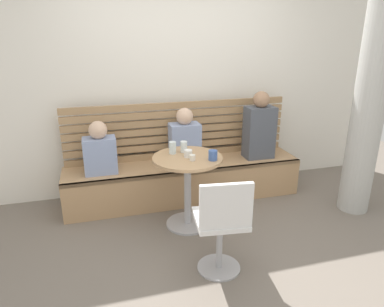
# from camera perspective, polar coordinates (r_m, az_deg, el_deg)

# --- Properties ---
(ground) EXTENTS (8.00, 8.00, 0.00)m
(ground) POSITION_cam_1_polar(r_m,az_deg,el_deg) (3.23, 4.38, -16.42)
(ground) COLOR #70665B
(back_wall) EXTENTS (5.20, 0.10, 2.90)m
(back_wall) POSITION_cam_1_polar(r_m,az_deg,el_deg) (4.22, -2.89, 13.42)
(back_wall) COLOR white
(back_wall) RESTS_ON ground
(concrete_pillar) EXTENTS (0.32, 0.32, 2.80)m
(concrete_pillar) POSITION_cam_1_polar(r_m,az_deg,el_deg) (3.98, 27.35, 10.25)
(concrete_pillar) COLOR #B2B2AD
(concrete_pillar) RESTS_ON ground
(booth_bench) EXTENTS (2.70, 0.52, 0.44)m
(booth_bench) POSITION_cam_1_polar(r_m,az_deg,el_deg) (4.12, -1.22, -4.47)
(booth_bench) COLOR tan
(booth_bench) RESTS_ON ground
(booth_backrest) EXTENTS (2.65, 0.04, 0.67)m
(booth_backrest) POSITION_cam_1_polar(r_m,az_deg,el_deg) (4.15, -2.12, 3.89)
(booth_backrest) COLOR #A68157
(booth_backrest) RESTS_ON booth_bench
(cafe_table) EXTENTS (0.68, 0.68, 0.74)m
(cafe_table) POSITION_cam_1_polar(r_m,az_deg,el_deg) (3.44, -0.72, -4.01)
(cafe_table) COLOR #ADADB2
(cafe_table) RESTS_ON ground
(white_chair) EXTENTS (0.44, 0.44, 0.85)m
(white_chair) POSITION_cam_1_polar(r_m,az_deg,el_deg) (2.79, 4.91, -11.27)
(white_chair) COLOR #ADADB2
(white_chair) RESTS_ON ground
(person_adult) EXTENTS (0.34, 0.22, 0.79)m
(person_adult) POSITION_cam_1_polar(r_m,az_deg,el_deg) (4.21, 10.91, 4.05)
(person_adult) COLOR #4C515B
(person_adult) RESTS_ON booth_bench
(person_child_left) EXTENTS (0.34, 0.22, 0.64)m
(person_child_left) POSITION_cam_1_polar(r_m,az_deg,el_deg) (3.98, -1.19, 2.36)
(person_child_left) COLOR #8C9EC6
(person_child_left) RESTS_ON booth_bench
(person_child_middle) EXTENTS (0.34, 0.22, 0.57)m
(person_child_middle) POSITION_cam_1_polar(r_m,az_deg,el_deg) (3.82, -14.77, 0.45)
(person_child_middle) COLOR #8C9EC6
(person_child_middle) RESTS_ON booth_bench
(cup_water_clear) EXTENTS (0.07, 0.07, 0.11)m
(cup_water_clear) POSITION_cam_1_polar(r_m,az_deg,el_deg) (3.48, -1.35, 1.12)
(cup_water_clear) COLOR white
(cup_water_clear) RESTS_ON cafe_table
(cup_glass_tall) EXTENTS (0.07, 0.07, 0.12)m
(cup_glass_tall) POSITION_cam_1_polar(r_m,az_deg,el_deg) (3.44, -3.18, 0.95)
(cup_glass_tall) COLOR silver
(cup_glass_tall) RESTS_ON cafe_table
(cup_espresso_small) EXTENTS (0.06, 0.06, 0.05)m
(cup_espresso_small) POSITION_cam_1_polar(r_m,az_deg,el_deg) (3.26, 0.07, -0.68)
(cup_espresso_small) COLOR silver
(cup_espresso_small) RESTS_ON cafe_table
(cup_ceramic_white) EXTENTS (0.08, 0.08, 0.07)m
(cup_ceramic_white) POSITION_cam_1_polar(r_m,az_deg,el_deg) (3.35, -0.62, -0.00)
(cup_ceramic_white) COLOR white
(cup_ceramic_white) RESTS_ON cafe_table
(cup_mug_blue) EXTENTS (0.08, 0.08, 0.09)m
(cup_mug_blue) POSITION_cam_1_polar(r_m,az_deg,el_deg) (3.27, 3.42, -0.29)
(cup_mug_blue) COLOR #3D5B9E
(cup_mug_blue) RESTS_ON cafe_table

